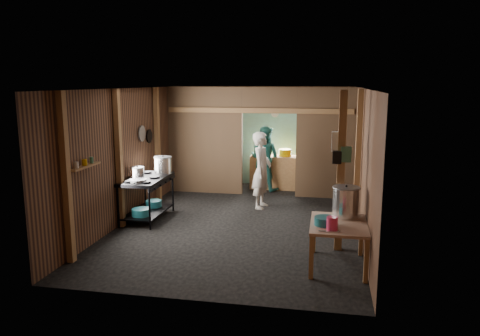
% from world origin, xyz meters
% --- Properties ---
extents(floor, '(4.50, 7.00, 0.00)m').
position_xyz_m(floor, '(0.00, 0.00, 0.00)').
color(floor, black).
rests_on(floor, ground).
extents(ceiling, '(4.50, 7.00, 0.00)m').
position_xyz_m(ceiling, '(0.00, 0.00, 2.60)').
color(ceiling, '#3A3430').
rests_on(ceiling, ground).
extents(wall_back, '(4.50, 0.00, 2.60)m').
position_xyz_m(wall_back, '(0.00, 3.50, 1.30)').
color(wall_back, brown).
rests_on(wall_back, ground).
extents(wall_front, '(4.50, 0.00, 2.60)m').
position_xyz_m(wall_front, '(0.00, -3.50, 1.30)').
color(wall_front, brown).
rests_on(wall_front, ground).
extents(wall_left, '(0.00, 7.00, 2.60)m').
position_xyz_m(wall_left, '(-2.25, 0.00, 1.30)').
color(wall_left, brown).
rests_on(wall_left, ground).
extents(wall_right, '(0.00, 7.00, 2.60)m').
position_xyz_m(wall_right, '(2.25, 0.00, 1.30)').
color(wall_right, brown).
rests_on(wall_right, ground).
extents(partition_left, '(1.85, 0.10, 2.60)m').
position_xyz_m(partition_left, '(-1.32, 2.20, 1.30)').
color(partition_left, brown).
rests_on(partition_left, floor).
extents(partition_right, '(1.35, 0.10, 2.60)m').
position_xyz_m(partition_right, '(1.57, 2.20, 1.30)').
color(partition_right, brown).
rests_on(partition_right, floor).
extents(partition_header, '(1.30, 0.10, 0.60)m').
position_xyz_m(partition_header, '(0.25, 2.20, 2.30)').
color(partition_header, brown).
rests_on(partition_header, wall_back).
extents(turquoise_panel, '(4.40, 0.06, 2.50)m').
position_xyz_m(turquoise_panel, '(0.00, 3.44, 1.25)').
color(turquoise_panel, '#72BABA').
rests_on(turquoise_panel, wall_back).
extents(back_counter, '(1.20, 0.50, 0.85)m').
position_xyz_m(back_counter, '(0.30, 2.95, 0.42)').
color(back_counter, olive).
rests_on(back_counter, floor).
extents(wall_clock, '(0.20, 0.03, 0.20)m').
position_xyz_m(wall_clock, '(0.25, 3.40, 1.90)').
color(wall_clock, silver).
rests_on(wall_clock, wall_back).
extents(post_left_a, '(0.10, 0.12, 2.60)m').
position_xyz_m(post_left_a, '(-2.18, -2.60, 1.30)').
color(post_left_a, olive).
rests_on(post_left_a, floor).
extents(post_left_b, '(0.10, 0.12, 2.60)m').
position_xyz_m(post_left_b, '(-2.18, -0.80, 1.30)').
color(post_left_b, olive).
rests_on(post_left_b, floor).
extents(post_left_c, '(0.10, 0.12, 2.60)m').
position_xyz_m(post_left_c, '(-2.18, 1.20, 1.30)').
color(post_left_c, olive).
rests_on(post_left_c, floor).
extents(post_right, '(0.10, 0.12, 2.60)m').
position_xyz_m(post_right, '(2.18, -0.20, 1.30)').
color(post_right, olive).
rests_on(post_right, floor).
extents(post_free, '(0.12, 0.12, 2.60)m').
position_xyz_m(post_free, '(1.85, -1.30, 1.30)').
color(post_free, olive).
rests_on(post_free, floor).
extents(cross_beam, '(4.40, 0.12, 0.12)m').
position_xyz_m(cross_beam, '(0.00, 2.15, 2.05)').
color(cross_beam, olive).
rests_on(cross_beam, wall_left).
extents(pan_lid_big, '(0.03, 0.34, 0.34)m').
position_xyz_m(pan_lid_big, '(-2.21, 0.40, 1.65)').
color(pan_lid_big, gray).
rests_on(pan_lid_big, wall_left).
extents(pan_lid_small, '(0.03, 0.30, 0.30)m').
position_xyz_m(pan_lid_small, '(-2.21, 0.80, 1.55)').
color(pan_lid_small, black).
rests_on(pan_lid_small, wall_left).
extents(wall_shelf, '(0.14, 0.80, 0.03)m').
position_xyz_m(wall_shelf, '(-2.15, -2.10, 1.40)').
color(wall_shelf, olive).
rests_on(wall_shelf, wall_left).
extents(jar_white, '(0.07, 0.07, 0.10)m').
position_xyz_m(jar_white, '(-2.15, -2.35, 1.47)').
color(jar_white, silver).
rests_on(jar_white, wall_shelf).
extents(jar_yellow, '(0.08, 0.08, 0.10)m').
position_xyz_m(jar_yellow, '(-2.15, -2.10, 1.47)').
color(jar_yellow, '#BD8700').
rests_on(jar_yellow, wall_shelf).
extents(jar_green, '(0.06, 0.06, 0.10)m').
position_xyz_m(jar_green, '(-2.15, -1.88, 1.47)').
color(jar_green, '#3C7555').
rests_on(jar_green, wall_shelf).
extents(bag_white, '(0.22, 0.15, 0.32)m').
position_xyz_m(bag_white, '(1.80, -1.22, 1.78)').
color(bag_white, silver).
rests_on(bag_white, post_free).
extents(bag_green, '(0.16, 0.12, 0.24)m').
position_xyz_m(bag_green, '(1.92, -1.36, 1.60)').
color(bag_green, '#3C7555').
rests_on(bag_green, post_free).
extents(bag_black, '(0.14, 0.10, 0.20)m').
position_xyz_m(bag_black, '(1.78, -1.38, 1.55)').
color(bag_black, black).
rests_on(bag_black, post_free).
extents(gas_range, '(0.74, 1.44, 0.85)m').
position_xyz_m(gas_range, '(-1.88, -0.25, 0.43)').
color(gas_range, black).
rests_on(gas_range, floor).
extents(prep_table, '(0.83, 1.14, 0.67)m').
position_xyz_m(prep_table, '(1.83, -2.03, 0.34)').
color(prep_table, '#A07C67').
rests_on(prep_table, floor).
extents(stove_pot_large, '(0.41, 0.41, 0.37)m').
position_xyz_m(stove_pot_large, '(-1.71, 0.25, 1.01)').
color(stove_pot_large, silver).
rests_on(stove_pot_large, gas_range).
extents(stove_pot_med, '(0.34, 0.34, 0.23)m').
position_xyz_m(stove_pot_med, '(-2.05, -0.28, 0.95)').
color(stove_pot_med, silver).
rests_on(stove_pot_med, gas_range).
extents(frying_pan, '(0.40, 0.59, 0.07)m').
position_xyz_m(frying_pan, '(-1.88, -0.67, 0.88)').
color(frying_pan, gray).
rests_on(frying_pan, gas_range).
extents(blue_tub_front, '(0.35, 0.35, 0.14)m').
position_xyz_m(blue_tub_front, '(-1.88, -0.60, 0.24)').
color(blue_tub_front, '#1B616A').
rests_on(blue_tub_front, gas_range).
extents(blue_tub_back, '(0.33, 0.33, 0.13)m').
position_xyz_m(blue_tub_back, '(-1.88, 0.09, 0.23)').
color(blue_tub_back, '#1B616A').
rests_on(blue_tub_back, gas_range).
extents(stock_pot, '(0.43, 0.43, 0.49)m').
position_xyz_m(stock_pot, '(1.93, -1.66, 0.90)').
color(stock_pot, silver).
rests_on(stock_pot, prep_table).
extents(wash_basin, '(0.37, 0.37, 0.12)m').
position_xyz_m(wash_basin, '(1.63, -2.16, 0.73)').
color(wash_basin, '#1B616A').
rests_on(wash_basin, prep_table).
extents(pink_bucket, '(0.18, 0.18, 0.19)m').
position_xyz_m(pink_bucket, '(1.73, -2.37, 0.77)').
color(pink_bucket, '#DD3061').
rests_on(pink_bucket, prep_table).
extents(knife, '(0.30, 0.05, 0.01)m').
position_xyz_m(knife, '(1.69, -2.46, 0.68)').
color(knife, silver).
rests_on(knife, prep_table).
extents(yellow_tub, '(0.32, 0.32, 0.18)m').
position_xyz_m(yellow_tub, '(0.57, 2.95, 0.94)').
color(yellow_tub, '#BD8700').
rests_on(yellow_tub, back_counter).
extents(cook, '(0.47, 0.65, 1.66)m').
position_xyz_m(cook, '(0.25, 1.03, 0.83)').
color(cook, silver).
rests_on(cook, floor).
extents(worker_back, '(0.96, 0.86, 1.63)m').
position_xyz_m(worker_back, '(0.08, 2.73, 0.82)').
color(worker_back, '#23675F').
rests_on(worker_back, floor).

